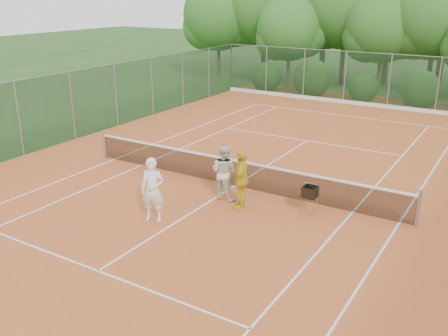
{
  "coord_description": "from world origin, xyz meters",
  "views": [
    {
      "loc": [
        7.94,
        -13.64,
        6.28
      ],
      "look_at": [
        0.33,
        -1.2,
        1.1
      ],
      "focal_mm": 40.0,
      "sensor_mm": 36.0,
      "label": 1
    }
  ],
  "objects_px": {
    "player_center_grp": "(224,172)",
    "ball_hopper": "(310,192)",
    "player_white": "(153,190)",
    "player_yellow": "(242,180)"
  },
  "relations": [
    {
      "from": "player_white",
      "to": "player_center_grp",
      "type": "relative_size",
      "value": 1.02
    },
    {
      "from": "player_white",
      "to": "ball_hopper",
      "type": "bearing_deg",
      "value": 13.58
    },
    {
      "from": "player_yellow",
      "to": "player_center_grp",
      "type": "bearing_deg",
      "value": -131.94
    },
    {
      "from": "player_center_grp",
      "to": "ball_hopper",
      "type": "distance_m",
      "value": 2.8
    },
    {
      "from": "player_center_grp",
      "to": "ball_hopper",
      "type": "height_order",
      "value": "player_center_grp"
    },
    {
      "from": "player_center_grp",
      "to": "player_white",
      "type": "bearing_deg",
      "value": -110.77
    },
    {
      "from": "player_white",
      "to": "player_center_grp",
      "type": "xyz_separation_m",
      "value": [
        0.91,
        2.4,
        -0.03
      ]
    },
    {
      "from": "ball_hopper",
      "to": "player_white",
      "type": "bearing_deg",
      "value": -126.76
    },
    {
      "from": "ball_hopper",
      "to": "player_center_grp",
      "type": "bearing_deg",
      "value": -157.16
    },
    {
      "from": "player_white",
      "to": "ball_hopper",
      "type": "xyz_separation_m",
      "value": [
        3.7,
        2.67,
        -0.23
      ]
    }
  ]
}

